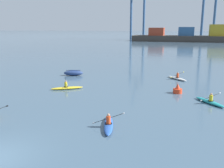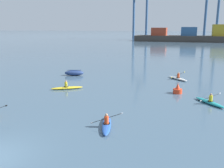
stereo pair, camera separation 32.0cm
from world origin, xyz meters
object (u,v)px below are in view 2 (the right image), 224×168
object	(u,v)px
gantry_crane_west	(140,6)
channel_buoy	(178,90)
kayak_yellow	(67,87)
kayak_blue	(107,124)
kayak_white	(178,78)
capsized_dinghy	(74,73)
kayak_teal	(210,102)
container_barge	(190,36)

from	to	relation	value
gantry_crane_west	channel_buoy	size ratio (longest dim) A/B	34.37
gantry_crane_west	kayak_yellow	bearing A→B (deg)	-82.93
kayak_blue	kayak_white	distance (m)	17.49
capsized_dinghy	kayak_yellow	bearing A→B (deg)	-70.04
kayak_teal	kayak_yellow	bearing A→B (deg)	175.88
kayak_teal	gantry_crane_west	bearing A→B (deg)	104.03
kayak_white	kayak_blue	bearing A→B (deg)	-102.57
kayak_white	kayak_teal	bearing A→B (deg)	-71.98
channel_buoy	kayak_blue	xyz separation A→B (m)	(-4.11, -10.18, -0.19)
capsized_dinghy	kayak_blue	bearing A→B (deg)	-57.64
channel_buoy	kayak_yellow	xyz separation A→B (m)	(-11.41, -1.73, -0.19)
kayak_teal	kayak_white	world-z (taller)	same
capsized_dinghy	kayak_blue	xyz separation A→B (m)	(9.92, -15.66, -0.18)
channel_buoy	kayak_yellow	size ratio (longest dim) A/B	0.31
gantry_crane_west	kayak_white	bearing A→B (deg)	-76.35
kayak_blue	kayak_yellow	bearing A→B (deg)	130.82
gantry_crane_west	capsized_dinghy	distance (m)	105.77
capsized_dinghy	kayak_yellow	xyz separation A→B (m)	(2.61, -7.20, -0.18)
container_barge	capsized_dinghy	size ratio (longest dim) A/B	17.14
channel_buoy	kayak_yellow	distance (m)	11.54
container_barge	kayak_teal	xyz separation A→B (m)	(2.06, -96.74, -2.22)
container_barge	capsized_dinghy	bearing A→B (deg)	-99.49
capsized_dinghy	kayak_teal	xyz separation A→B (m)	(16.86, -8.23, -0.18)
gantry_crane_west	capsized_dinghy	world-z (taller)	gantry_crane_west
container_barge	channel_buoy	size ratio (longest dim) A/B	48.11
kayak_yellow	kayak_white	world-z (taller)	kayak_yellow
kayak_white	kayak_yellow	bearing A→B (deg)	-142.23
capsized_dinghy	kayak_white	distance (m)	13.80
kayak_blue	kayak_white	bearing A→B (deg)	77.43
channel_buoy	kayak_white	world-z (taller)	channel_buoy
kayak_yellow	kayak_white	distance (m)	14.06
container_barge	kayak_blue	distance (m)	104.31
channel_buoy	container_barge	bearing A→B (deg)	89.53
gantry_crane_west	kayak_blue	size ratio (longest dim) A/B	10.01
container_barge	channel_buoy	xyz separation A→B (m)	(-0.77, -93.98, -2.03)
gantry_crane_west	kayak_blue	world-z (taller)	gantry_crane_west
container_barge	kayak_teal	world-z (taller)	container_barge
capsized_dinghy	kayak_white	world-z (taller)	kayak_white
container_barge	kayak_white	size ratio (longest dim) A/B	16.67
kayak_yellow	kayak_teal	world-z (taller)	kayak_yellow
gantry_crane_west	channel_buoy	bearing A→B (deg)	-77.03
channel_buoy	kayak_yellow	bearing A→B (deg)	-171.40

